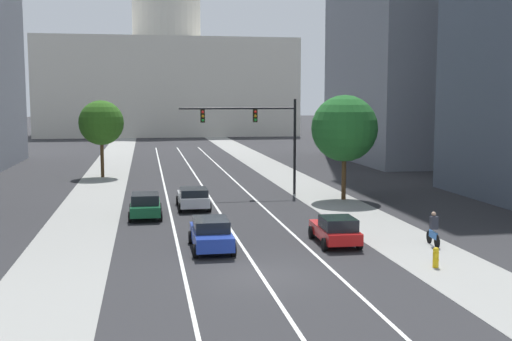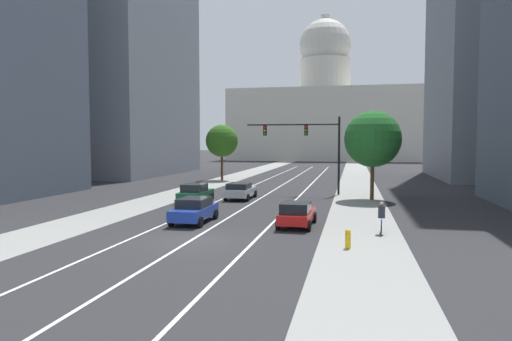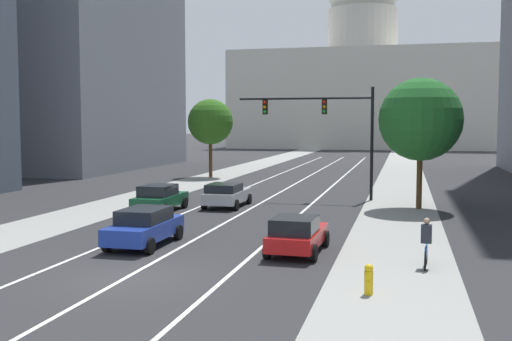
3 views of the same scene
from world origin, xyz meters
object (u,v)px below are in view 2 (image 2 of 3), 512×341
Objects in this scene: capitol_building at (324,114)px; car_green at (195,193)px; car_red at (297,214)px; car_blue at (194,210)px; street_tree_near_left at (222,141)px; fire_hydrant at (348,239)px; cyclist at (382,218)px; street_tree_near_right at (373,139)px; car_silver at (240,190)px; traffic_signal_mast at (310,140)px.

car_green is at bearing -92.93° from capitol_building.
car_red is (4.70, -100.97, -11.75)m from capitol_building.
car_green is (-3.13, 8.98, -0.01)m from car_blue.
fire_hydrant is at bearing -65.09° from street_tree_near_left.
street_tree_near_right is at bearing 3.90° from cyclist.
car_silver is (3.13, 2.63, -0.02)m from car_green.
car_red is at bearing -109.32° from street_tree_near_right.
traffic_signal_mast reaches higher than fire_hydrant.
car_blue is at bearing -90.89° from capitol_building.
car_blue is (-1.57, -100.98, -11.70)m from capitol_building.
car_red is 4.56× the size of fire_hydrant.
car_red is at bearing -66.15° from street_tree_near_left.
capitol_building reaches higher than car_silver.
fire_hydrant is at bearing -80.02° from traffic_signal_mast.
capitol_building is at bearing 9.43° from cyclist.
capitol_building is at bearing 96.18° from street_tree_near_right.
cyclist reaches higher than car_green.
car_green is 1.03× the size of car_red.
cyclist is (1.72, 3.85, 0.39)m from fire_hydrant.
capitol_building is 90.16m from car_silver.
street_tree_near_left is (-12.47, 13.33, -0.08)m from traffic_signal_mast.
car_green is at bearing -137.53° from traffic_signal_mast.
car_red is 4.83m from cyclist.
street_tree_near_right is at bearing -79.61° from car_silver.
traffic_signal_mast is at bearing -46.13° from car_silver.
car_green is 18.65m from fire_hydrant.
capitol_building is 11.39× the size of car_blue.
car_red is at bearing 80.69° from cyclist.
car_blue reaches higher than car_red.
car_blue is at bearing -107.86° from traffic_signal_mast.
car_blue is 11.02m from cyclist.
cyclist is 0.23× the size of street_tree_near_right.
car_blue is 9.51m from car_green.
car_silver is 20.28m from street_tree_near_left.
street_tree_near_right is at bearing -83.82° from capitol_building.
street_tree_near_right reaches higher than car_red.
street_tree_near_left reaches higher than cyclist.
street_tree_near_right is 24.49m from street_tree_near_left.
street_tree_near_left reaches higher than car_green.
car_green is 0.48× the size of traffic_signal_mast.
car_green is at bearing 19.35° from car_blue.
capitol_building is at bearing 4.30° from car_red.
cyclist is at bearing -139.20° from car_silver.
fire_hydrant is 19.26m from street_tree_near_right.
traffic_signal_mast is (3.85, -84.18, -7.37)m from capitol_building.
street_tree_near_right is 1.06× the size of street_tree_near_left.
fire_hydrant is (2.98, -4.98, -0.29)m from car_red.
car_red reaches higher than fire_hydrant.
car_red is at bearing -87.34° from capitol_building.
cyclist is at bearing -72.80° from traffic_signal_mast.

